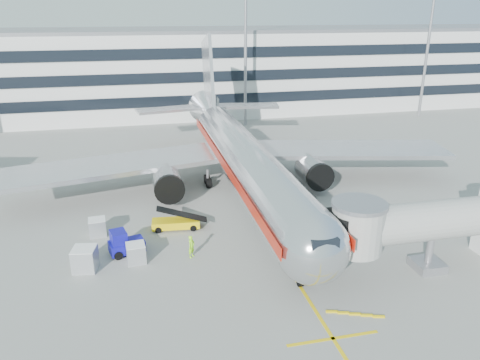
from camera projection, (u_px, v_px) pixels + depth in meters
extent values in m
plane|color=gray|center=(269.00, 237.00, 41.63)|extent=(180.00, 180.00, 0.00)
cube|color=#E2B90B|center=(243.00, 196.00, 50.77)|extent=(0.25, 70.00, 0.01)
cube|color=#E2B90B|center=(333.00, 339.00, 28.83)|extent=(6.00, 0.25, 0.01)
cylinder|color=silver|center=(248.00, 165.00, 47.50)|extent=(5.00, 36.00, 5.00)
sphere|color=silver|center=(313.00, 248.00, 31.04)|extent=(5.00, 5.00, 5.00)
cone|color=silver|center=(210.00, 113.00, 68.33)|extent=(5.00, 10.00, 5.00)
cube|color=black|center=(323.00, 243.00, 29.28)|extent=(1.80, 1.20, 0.90)
cube|color=#B7B7BC|center=(343.00, 149.00, 55.56)|extent=(24.95, 12.07, 0.50)
cube|color=#B7B7BC|center=(118.00, 165.00, 50.05)|extent=(24.95, 12.07, 0.50)
cylinder|color=#99999E|center=(313.00, 171.00, 51.71)|extent=(3.00, 4.20, 3.00)
cylinder|color=#99999E|center=(168.00, 183.00, 48.32)|extent=(3.00, 4.20, 3.00)
cylinder|color=black|center=(320.00, 177.00, 49.88)|extent=(3.10, 0.50, 3.10)
cylinder|color=black|center=(170.00, 190.00, 46.50)|extent=(3.10, 0.50, 3.10)
cube|color=#B7B7BC|center=(209.00, 82.00, 67.27)|extent=(0.45, 9.39, 13.72)
cube|color=#B7B7BC|center=(245.00, 106.00, 70.20)|extent=(10.41, 4.94, 0.35)
cube|color=#B7B7BC|center=(171.00, 109.00, 67.87)|extent=(10.41, 4.94, 0.35)
cylinder|color=gray|center=(300.00, 275.00, 34.00)|extent=(0.24, 0.24, 1.80)
cylinder|color=black|center=(300.00, 281.00, 34.16)|extent=(0.35, 0.90, 0.90)
cylinder|color=gray|center=(262.00, 173.00, 54.77)|extent=(0.30, 0.30, 2.00)
cylinder|color=gray|center=(208.00, 177.00, 53.41)|extent=(0.30, 0.30, 2.00)
cube|color=red|center=(272.00, 160.00, 47.93)|extent=(0.06, 38.00, 0.90)
cube|color=red|center=(223.00, 164.00, 46.86)|extent=(0.06, 38.00, 0.90)
cylinder|color=#A8A8A3|center=(434.00, 220.00, 35.09)|extent=(13.00, 3.00, 3.00)
cylinder|color=#A8A8A3|center=(357.00, 229.00, 33.76)|extent=(3.80, 3.80, 3.40)
cylinder|color=gray|center=(360.00, 204.00, 33.10)|extent=(4.00, 4.00, 0.30)
cube|color=black|center=(341.00, 230.00, 33.48)|extent=(1.40, 2.60, 2.60)
cylinder|color=gray|center=(430.00, 251.00, 35.99)|extent=(0.56, 0.56, 3.20)
cube|color=gray|center=(427.00, 265.00, 36.42)|extent=(2.20, 2.20, 0.70)
cylinder|color=black|center=(417.00, 266.00, 36.23)|extent=(0.35, 0.70, 0.70)
cylinder|color=black|center=(438.00, 264.00, 36.61)|extent=(0.35, 0.70, 0.70)
cube|color=silver|center=(187.00, 71.00, 92.09)|extent=(150.00, 24.00, 15.00)
cube|color=black|center=(196.00, 100.00, 82.23)|extent=(150.00, 0.30, 1.80)
cube|color=black|center=(195.00, 77.00, 80.85)|extent=(150.00, 0.30, 1.80)
cube|color=black|center=(194.00, 53.00, 79.47)|extent=(150.00, 0.30, 1.80)
cube|color=gray|center=(185.00, 30.00, 89.40)|extent=(150.00, 24.00, 0.60)
cylinder|color=gray|center=(245.00, 51.00, 77.42)|extent=(0.50, 0.50, 25.00)
cylinder|color=gray|center=(428.00, 48.00, 84.62)|extent=(0.50, 0.50, 25.00)
cube|color=#E0BD09|center=(176.00, 223.00, 43.07)|extent=(4.47, 2.00, 0.69)
cube|color=black|center=(175.00, 214.00, 42.76)|extent=(4.64, 1.54, 1.51)
cylinder|color=black|center=(159.00, 223.00, 43.61)|extent=(0.62, 0.33, 0.59)
cylinder|color=black|center=(158.00, 230.00, 42.32)|extent=(0.62, 0.33, 0.59)
cylinder|color=black|center=(193.00, 222.00, 43.98)|extent=(0.62, 0.33, 0.59)
cylinder|color=black|center=(193.00, 228.00, 42.70)|extent=(0.62, 0.33, 0.59)
cube|color=#0E0C8C|center=(127.00, 246.00, 38.72)|extent=(3.11, 2.23, 0.90)
cube|color=#0E0C8C|center=(119.00, 238.00, 38.16)|extent=(1.53, 1.75, 1.10)
cube|color=black|center=(118.00, 234.00, 38.04)|extent=(1.38, 1.53, 0.10)
cylinder|color=black|center=(114.00, 248.00, 39.07)|extent=(0.75, 0.46, 0.70)
cylinder|color=black|center=(118.00, 256.00, 37.81)|extent=(0.75, 0.46, 0.70)
cylinder|color=black|center=(135.00, 243.00, 39.84)|extent=(0.75, 0.46, 0.70)
cylinder|color=black|center=(140.00, 251.00, 38.58)|extent=(0.75, 0.46, 0.70)
cube|color=silver|center=(136.00, 253.00, 37.33)|extent=(1.58, 1.58, 1.51)
cube|color=white|center=(135.00, 245.00, 37.07)|extent=(1.58, 1.58, 0.06)
cube|color=silver|center=(98.00, 227.00, 41.77)|extent=(1.57, 1.57, 1.51)
cube|color=white|center=(97.00, 219.00, 41.50)|extent=(1.57, 1.57, 0.06)
cube|color=silver|center=(85.00, 259.00, 36.17)|extent=(2.02, 2.02, 1.80)
cube|color=white|center=(84.00, 249.00, 35.85)|extent=(2.02, 2.02, 0.07)
imported|color=#9BFF1A|center=(191.00, 247.00, 37.99)|extent=(0.79, 0.82, 1.90)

